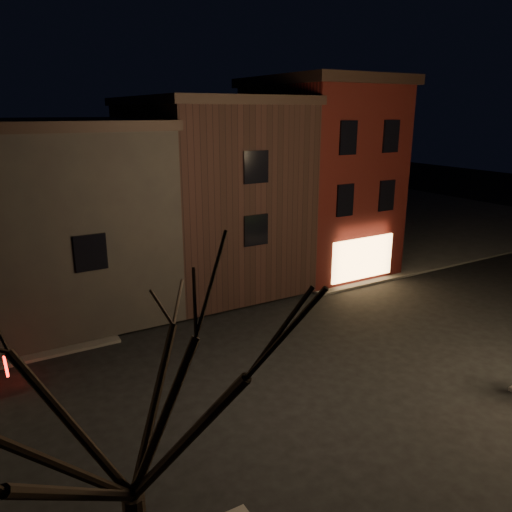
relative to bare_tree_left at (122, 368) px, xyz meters
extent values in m
plane|color=black|center=(8.00, 7.00, -5.43)|extent=(120.00, 120.00, 0.00)
cube|color=#2D2B28|center=(28.00, 27.00, -5.37)|extent=(30.00, 30.00, 0.12)
cube|color=#410E0B|center=(16.00, 16.50, -0.31)|extent=(6.00, 8.00, 10.00)
cube|color=black|center=(16.00, 16.50, 4.94)|extent=(6.50, 8.50, 0.50)
cube|color=#FEC372|center=(16.00, 12.45, -4.01)|extent=(4.00, 0.12, 2.20)
cube|color=black|center=(9.50, 17.50, -0.81)|extent=(7.00, 10.00, 9.00)
cube|color=black|center=(9.50, 17.50, 3.89)|extent=(7.30, 10.30, 0.40)
cube|color=black|center=(2.25, 17.50, -1.31)|extent=(7.50, 10.00, 8.00)
cube|color=black|center=(2.25, 17.50, 2.89)|extent=(7.80, 10.30, 0.40)
camera|label=1|loc=(-1.55, -6.30, 3.44)|focal=35.00mm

